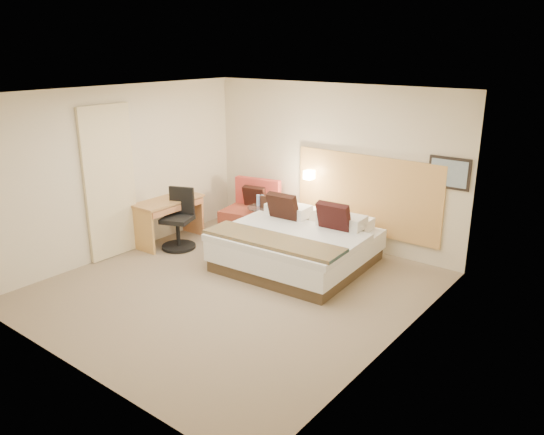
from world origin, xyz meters
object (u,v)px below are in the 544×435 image
Objects in this scene: side_table at (262,220)px; lounge_chair at (252,212)px; desk at (169,209)px; desk_chair at (179,224)px; bed at (298,245)px.

lounge_chair is at bearing 158.58° from side_table.
desk_chair is at bearing -13.28° from desk.
desk_chair is (-0.79, -1.24, 0.10)m from side_table.
bed reaches higher than desk_chair.
bed is 1.76m from lounge_chair.
side_table is at bearing 152.64° from bed.
bed reaches higher than desk.
bed is 3.94× the size of side_table.
lounge_chair is 1.83× the size of side_table.
desk_chair is (0.31, -0.07, -0.19)m from desk.
desk_chair is (-2.02, -0.60, 0.08)m from bed.
desk_chair is at bearing -122.44° from side_table.
desk_chair reaches higher than lounge_chair.
lounge_chair is 1.44m from desk_chair.
side_table is at bearing 57.56° from desk_chair.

